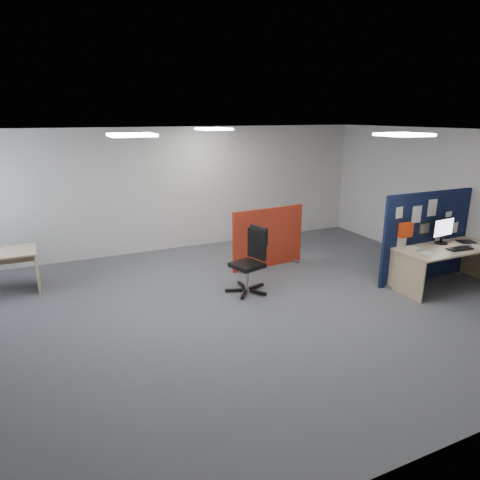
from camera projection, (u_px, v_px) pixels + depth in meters
name	position (u px, v px, depth m)	size (l,w,h in m)	color
floor	(244.00, 306.00, 6.82)	(9.00, 9.00, 0.00)	#52555A
ceiling	(245.00, 132.00, 6.07)	(9.00, 7.00, 0.02)	white
wall_back	(177.00, 189.00, 9.50)	(9.00, 0.02, 2.70)	silver
wall_front	(433.00, 323.00, 3.40)	(9.00, 0.02, 2.70)	silver
wall_right	(455.00, 200.00, 8.25)	(0.02, 7.00, 2.70)	silver
ceiling_lights	(246.00, 132.00, 6.79)	(4.10, 4.10, 0.04)	white
navy_divider	(425.00, 237.00, 7.71)	(2.00, 0.30, 1.65)	black
main_desk	(444.00, 255.00, 7.52)	(1.91, 0.85, 0.73)	tan
monitor_main	(443.00, 230.00, 7.56)	(0.54, 0.22, 0.47)	black
keyboard	(460.00, 249.00, 7.30)	(0.45, 0.18, 0.03)	black
mouse	(469.00, 246.00, 7.46)	(0.10, 0.06, 0.03)	#99989D
paper_tray	(466.00, 242.00, 7.72)	(0.28, 0.22, 0.01)	black
red_divider	(268.00, 238.00, 8.48)	(1.59, 0.30, 1.20)	#A02514
office_chair	(252.00, 256.00, 7.28)	(0.73, 0.71, 1.10)	black
desk_papers	(439.00, 249.00, 7.31)	(1.35, 0.72, 0.00)	white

